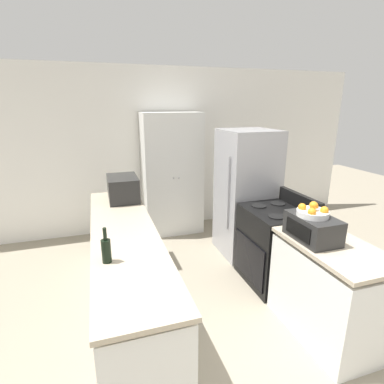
# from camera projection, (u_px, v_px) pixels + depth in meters

# --- Properties ---
(wall_back) EXTENTS (7.00, 0.06, 2.60)m
(wall_back) POSITION_uv_depth(u_px,v_px,m) (162.00, 151.00, 4.90)
(wall_back) COLOR white
(wall_back) RESTS_ON ground_plane
(counter_left) EXTENTS (0.60, 2.73, 0.89)m
(counter_left) POSITION_uv_depth(u_px,v_px,m) (127.00, 273.00, 2.96)
(counter_left) COLOR silver
(counter_left) RESTS_ON ground_plane
(counter_right) EXTENTS (0.60, 1.00, 0.89)m
(counter_right) POSITION_uv_depth(u_px,v_px,m) (328.00, 292.00, 2.66)
(counter_right) COLOR silver
(counter_right) RESTS_ON ground_plane
(pantry_cabinet) EXTENTS (0.91, 0.52, 1.92)m
(pantry_cabinet) POSITION_uv_depth(u_px,v_px,m) (172.00, 174.00, 4.75)
(pantry_cabinet) COLOR silver
(pantry_cabinet) RESTS_ON ground_plane
(stove) EXTENTS (0.66, 0.76, 1.05)m
(stove) POSITION_uv_depth(u_px,v_px,m) (274.00, 245.00, 3.48)
(stove) COLOR black
(stove) RESTS_ON ground_plane
(refrigerator) EXTENTS (0.71, 0.71, 1.72)m
(refrigerator) POSITION_uv_depth(u_px,v_px,m) (246.00, 194.00, 4.08)
(refrigerator) COLOR #A3A3A8
(refrigerator) RESTS_ON ground_plane
(microwave) EXTENTS (0.36, 0.52, 0.29)m
(microwave) POSITION_uv_depth(u_px,v_px,m) (123.00, 188.00, 3.69)
(microwave) COLOR black
(microwave) RESTS_ON counter_left
(wine_bottle) EXTENTS (0.07, 0.07, 0.28)m
(wine_bottle) POSITION_uv_depth(u_px,v_px,m) (106.00, 250.00, 2.23)
(wine_bottle) COLOR black
(wine_bottle) RESTS_ON counter_left
(toaster_oven) EXTENTS (0.30, 0.45, 0.22)m
(toaster_oven) POSITION_uv_depth(u_px,v_px,m) (312.00, 228.00, 2.60)
(toaster_oven) COLOR black
(toaster_oven) RESTS_ON counter_right
(fruit_bowl) EXTENTS (0.27, 0.27, 0.13)m
(fruit_bowl) POSITION_uv_depth(u_px,v_px,m) (313.00, 212.00, 2.57)
(fruit_bowl) COLOR silver
(fruit_bowl) RESTS_ON toaster_oven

